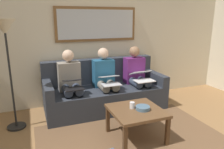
% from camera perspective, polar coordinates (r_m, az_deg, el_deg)
% --- Properties ---
extents(wall_rear, '(6.00, 0.12, 2.60)m').
position_cam_1_polar(wall_rear, '(4.35, -4.34, 9.87)').
color(wall_rear, beige).
rests_on(wall_rear, ground_plane).
extents(area_rug, '(2.60, 1.80, 0.01)m').
position_cam_1_polar(area_rug, '(3.18, 5.79, -16.90)').
color(area_rug, brown).
rests_on(area_rug, ground_plane).
extents(couch, '(2.20, 0.90, 0.90)m').
position_cam_1_polar(couch, '(4.10, -2.11, -4.55)').
color(couch, '#2D333D').
rests_on(couch, ground_plane).
extents(framed_mirror, '(1.60, 0.05, 0.64)m').
position_cam_1_polar(framed_mirror, '(4.25, -4.03, 13.14)').
color(framed_mirror, brown).
extents(coffee_table, '(0.70, 0.70, 0.44)m').
position_cam_1_polar(coffee_table, '(3.06, 6.45, -10.16)').
color(coffee_table, brown).
rests_on(coffee_table, ground_plane).
extents(cup, '(0.07, 0.07, 0.09)m').
position_cam_1_polar(cup, '(3.05, 5.36, -8.10)').
color(cup, silver).
rests_on(cup, coffee_table).
extents(bowl, '(0.20, 0.20, 0.05)m').
position_cam_1_polar(bowl, '(3.03, 8.15, -8.76)').
color(bowl, slate).
rests_on(bowl, coffee_table).
extents(person_left, '(0.38, 0.58, 1.14)m').
position_cam_1_polar(person_left, '(4.20, 6.44, 0.07)').
color(person_left, '#66236B').
rests_on(person_left, couch).
extents(laptop_white, '(0.36, 0.39, 0.17)m').
position_cam_1_polar(laptop_white, '(4.00, 7.95, -0.41)').
color(laptop_white, white).
extents(person_middle, '(0.38, 0.58, 1.14)m').
position_cam_1_polar(person_middle, '(3.95, -1.82, -0.78)').
color(person_middle, '#235B84').
rests_on(person_middle, couch).
extents(laptop_silver, '(0.32, 0.34, 0.15)m').
position_cam_1_polar(laptop_silver, '(3.73, -0.57, -1.44)').
color(laptop_silver, silver).
extents(person_right, '(0.38, 0.58, 1.14)m').
position_cam_1_polar(person_right, '(3.80, -10.97, -1.70)').
color(person_right, gray).
rests_on(person_right, couch).
extents(laptop_black, '(0.31, 0.33, 0.14)m').
position_cam_1_polar(laptop_black, '(3.56, -10.25, -2.49)').
color(laptop_black, black).
extents(standing_lamp, '(0.32, 0.32, 1.66)m').
position_cam_1_polar(standing_lamp, '(3.42, -26.28, 8.30)').
color(standing_lamp, black).
rests_on(standing_lamp, ground_plane).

